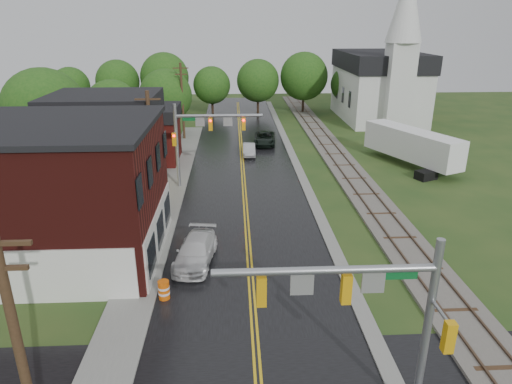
{
  "coord_description": "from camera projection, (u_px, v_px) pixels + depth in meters",
  "views": [
    {
      "loc": [
        -0.81,
        -10.46,
        13.61
      ],
      "look_at": [
        0.52,
        16.21,
        3.5
      ],
      "focal_mm": 32.0,
      "sensor_mm": 36.0,
      "label": 1
    }
  ],
  "objects": [
    {
      "name": "utility_pole_b",
      "position": [
        152.0,
        150.0,
        33.18
      ],
      "size": [
        1.8,
        0.28,
        9.0
      ],
      "color": "#382616",
      "rests_on": "ground"
    },
    {
      "name": "tree_left_b",
      "position": [
        47.0,
        112.0,
        41.56
      ],
      "size": [
        7.6,
        7.6,
        9.69
      ],
      "color": "black",
      "rests_on": "ground"
    },
    {
      "name": "utility_pole_c",
      "position": [
        182.0,
        100.0,
        53.73
      ],
      "size": [
        1.8,
        0.28,
        9.0
      ],
      "color": "#382616",
      "rests_on": "ground"
    },
    {
      "name": "sidewalk_left",
      "position": [
        170.0,
        195.0,
        37.68
      ],
      "size": [
        2.4,
        50.0,
        0.12
      ],
      "primitive_type": "cube",
      "color": "gray",
      "rests_on": "ground"
    },
    {
      "name": "darkred_building",
      "position": [
        143.0,
        140.0,
        46.07
      ],
      "size": [
        7.0,
        6.0,
        4.4
      ],
      "primitive_type": "cube",
      "color": "#3F0F0C",
      "rests_on": "ground"
    },
    {
      "name": "brick_building",
      "position": [
        35.0,
        193.0,
        26.58
      ],
      "size": [
        14.3,
        10.3,
        8.3
      ],
      "color": "#46120F",
      "rests_on": "ground"
    },
    {
      "name": "main_road",
      "position": [
        243.0,
        175.0,
        42.64
      ],
      "size": [
        10.0,
        90.0,
        0.02
      ],
      "primitive_type": "cube",
      "color": "black",
      "rests_on": "ground"
    },
    {
      "name": "suv_dark",
      "position": [
        265.0,
        139.0,
        52.82
      ],
      "size": [
        2.79,
        5.32,
        1.43
      ],
      "primitive_type": "imported",
      "rotation": [
        0.0,
        0.0,
        -0.08
      ],
      "color": "black",
      "rests_on": "ground"
    },
    {
      "name": "traffic_signal_near",
      "position": [
        368.0,
        302.0,
        14.89
      ],
      "size": [
        7.34,
        0.3,
        7.2
      ],
      "color": "gray",
      "rests_on": "ground"
    },
    {
      "name": "church",
      "position": [
        382.0,
        79.0,
        63.68
      ],
      "size": [
        10.4,
        18.4,
        20.0
      ],
      "color": "silver",
      "rests_on": "ground"
    },
    {
      "name": "pickup_white",
      "position": [
        196.0,
        251.0,
        27.05
      ],
      "size": [
        2.7,
        5.26,
        1.46
      ],
      "primitive_type": "imported",
      "rotation": [
        0.0,
        0.0,
        -0.13
      ],
      "color": "silver",
      "rests_on": "ground"
    },
    {
      "name": "tree_left_c",
      "position": [
        114.0,
        109.0,
        49.65
      ],
      "size": [
        6.0,
        6.0,
        7.65
      ],
      "color": "black",
      "rests_on": "ground"
    },
    {
      "name": "sedan_silver",
      "position": [
        249.0,
        150.0,
        48.7
      ],
      "size": [
        1.36,
        3.74,
        1.22
      ],
      "primitive_type": "imported",
      "rotation": [
        0.0,
        0.0,
        -0.02
      ],
      "color": "#A2A2A6",
      "rests_on": "ground"
    },
    {
      "name": "utility_pole_a",
      "position": [
        22.0,
        362.0,
        12.63
      ],
      "size": [
        1.8,
        0.28,
        9.0
      ],
      "color": "#382616",
      "rests_on": "ground"
    },
    {
      "name": "traffic_signal_far",
      "position": [
        202.0,
        131.0,
        37.92
      ],
      "size": [
        7.34,
        0.43,
        7.2
      ],
      "color": "gray",
      "rests_on": "ground"
    },
    {
      "name": "tree_left_e",
      "position": [
        167.0,
        97.0,
        55.38
      ],
      "size": [
        6.4,
        6.4,
        8.16
      ],
      "color": "black",
      "rests_on": "ground"
    },
    {
      "name": "yellow_house",
      "position": [
        110.0,
        156.0,
        37.26
      ],
      "size": [
        8.0,
        7.0,
        6.4
      ],
      "primitive_type": "cube",
      "color": "tan",
      "rests_on": "ground"
    },
    {
      "name": "construction_barrel",
      "position": [
        164.0,
        290.0,
        23.57
      ],
      "size": [
        0.62,
        0.62,
        1.04
      ],
      "primitive_type": "cylinder",
      "rotation": [
        0.0,
        0.0,
        0.08
      ],
      "color": "#DB5609",
      "rests_on": "ground"
    },
    {
      "name": "semi_trailer",
      "position": [
        412.0,
        145.0,
        44.6
      ],
      "size": [
        6.69,
        11.16,
        3.58
      ],
      "color": "black",
      "rests_on": "ground"
    },
    {
      "name": "railroad",
      "position": [
        337.0,
        157.0,
        47.74
      ],
      "size": [
        3.2,
        80.0,
        0.3
      ],
      "color": "#59544C",
      "rests_on": "ground"
    },
    {
      "name": "curb_right",
      "position": [
        294.0,
        159.0,
        47.57
      ],
      "size": [
        0.8,
        70.0,
        0.12
      ],
      "primitive_type": "cube",
      "color": "gray",
      "rests_on": "ground"
    }
  ]
}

